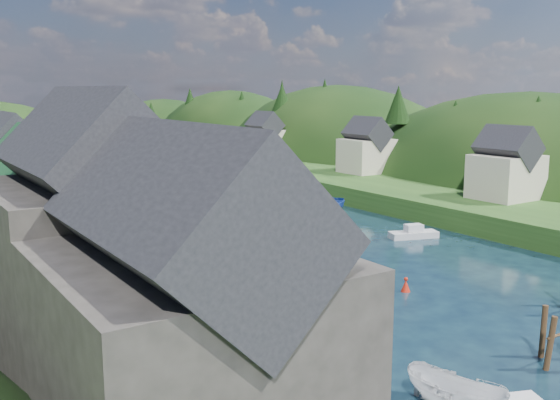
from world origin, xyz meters
TOP-DOWN VIEW (x-y plane):
  - ground at (0.00, 50.00)m, footprint 600.00×600.00m
  - hillside_right at (45.00, 75.00)m, footprint 36.00×245.56m
  - far_hills at (1.22, 174.01)m, footprint 103.00×68.00m
  - hill_trees at (0.54, 65.99)m, footprint 91.88×150.13m
  - quay_left at (-24.00, 20.00)m, footprint 12.00×110.00m
  - quayside_buildings at (-26.00, 6.39)m, footprint 8.00×35.84m
  - terrace_right at (25.00, 40.00)m, footprint 16.00×120.00m
  - right_bank_cottages at (28.00, 48.33)m, footprint 9.00×59.24m
  - channel_buoy_near at (-1.24, 9.39)m, footprint 0.70×0.70m
  - channel_buoy_far at (-1.75, 25.07)m, footprint 0.70×0.70m
  - moored_boats at (1.03, 24.59)m, footprint 31.90×89.29m

SIDE VIEW (x-z plane):
  - far_hills at x=1.22m, z-range -32.80..11.20m
  - hillside_right at x=45.00m, z-range -31.41..16.59m
  - ground at x=0.00m, z-range 0.00..0.00m
  - channel_buoy_near at x=-1.24m, z-range -0.07..1.03m
  - channel_buoy_far at x=-1.75m, z-range -0.07..1.03m
  - moored_boats at x=1.03m, z-range -0.47..1.79m
  - quay_left at x=-24.00m, z-range 0.00..2.00m
  - terrace_right at x=25.00m, z-range 0.00..2.40m
  - right_bank_cottages at x=28.00m, z-range 1.64..10.05m
  - quayside_buildings at x=-26.00m, z-range 0.64..13.54m
  - hill_trees at x=0.54m, z-range 5.26..16.91m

